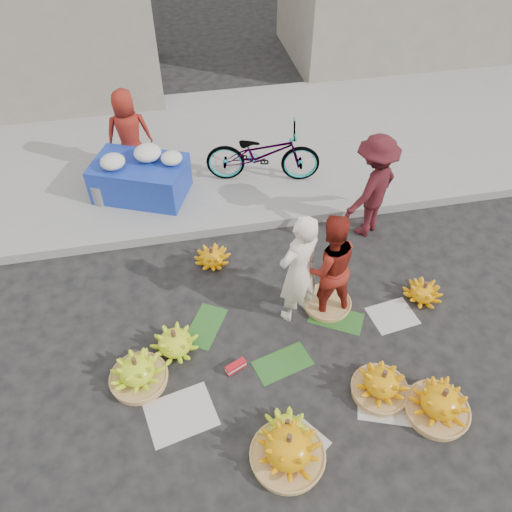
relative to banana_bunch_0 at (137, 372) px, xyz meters
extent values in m
plane|color=black|center=(1.71, 0.11, -0.18)|extent=(80.00, 80.00, 0.00)
cube|color=gray|center=(1.71, 2.31, -0.11)|extent=(40.00, 0.25, 0.15)
cube|color=gray|center=(1.71, 4.41, -0.12)|extent=(40.00, 4.00, 0.12)
cylinder|color=#AB7F47|center=(0.00, 0.00, -0.14)|extent=(0.62, 0.62, 0.09)
cylinder|color=#4D2D1F|center=(0.00, 0.00, 0.19)|extent=(0.05, 0.05, 0.12)
cylinder|color=#4D2D1F|center=(1.45, -0.94, 0.07)|extent=(0.05, 0.05, 0.12)
cylinder|color=#AB7F47|center=(1.40, -1.17, -0.14)|extent=(0.72, 0.72, 0.09)
cylinder|color=#4D2D1F|center=(1.40, -1.17, 0.24)|extent=(0.05, 0.05, 0.12)
cylinder|color=#AB7F47|center=(3.06, -1.00, -0.14)|extent=(0.66, 0.66, 0.09)
cylinder|color=#4D2D1F|center=(3.06, -1.00, 0.21)|extent=(0.05, 0.05, 0.12)
cylinder|color=#AB7F47|center=(2.55, -0.66, -0.14)|extent=(0.60, 0.60, 0.09)
cylinder|color=#4D2D1F|center=(2.55, -0.66, 0.18)|extent=(0.05, 0.05, 0.12)
cylinder|color=#4D2D1F|center=(3.59, 0.51, 0.05)|extent=(0.05, 0.05, 0.12)
cylinder|color=#4D2D1F|center=(0.43, 0.34, 0.10)|extent=(0.05, 0.05, 0.12)
cylinder|color=#4D2D1F|center=(1.04, 1.65, 0.05)|extent=(0.05, 0.05, 0.12)
cylinder|color=#AB7F47|center=(2.36, 0.64, -0.15)|extent=(0.77, 0.77, 0.07)
cube|color=red|center=(1.07, -0.07, -0.13)|extent=(0.25, 0.17, 0.10)
imported|color=white|center=(1.94, 0.59, 0.60)|extent=(0.68, 0.59, 1.56)
imported|color=maroon|center=(2.31, 0.64, 0.53)|extent=(0.71, 0.56, 1.43)
imported|color=maroon|center=(3.31, 1.90, 0.59)|extent=(1.15, 1.05, 1.55)
cube|color=#18309F|center=(0.19, 3.25, 0.22)|extent=(1.57, 1.30, 0.56)
ellipsoid|color=silver|center=(-0.15, 3.19, 0.60)|extent=(0.36, 0.36, 0.20)
ellipsoid|color=silver|center=(0.35, 3.31, 0.61)|extent=(0.40, 0.40, 0.22)
ellipsoid|color=silver|center=(0.69, 3.14, 0.58)|extent=(0.31, 0.31, 0.17)
cylinder|color=slate|center=(-0.43, 3.19, 0.10)|extent=(0.29, 0.29, 0.33)
imported|color=maroon|center=(0.10, 3.87, 0.64)|extent=(0.70, 0.47, 1.40)
imported|color=gray|center=(2.08, 3.27, 0.40)|extent=(0.97, 1.86, 0.93)
camera|label=1|loc=(0.69, -3.14, 4.72)|focal=35.00mm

